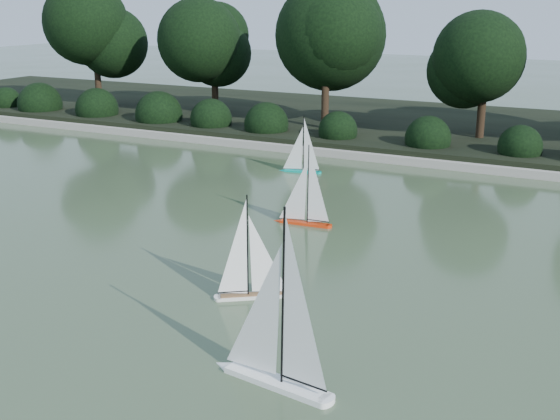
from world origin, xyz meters
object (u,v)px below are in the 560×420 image
at_px(sailboat_white_b, 257,281).
at_px(sailboat_orange, 301,211).
at_px(sailboat_white_a, 268,354).
at_px(sailboat_teal, 299,163).

bearing_deg(sailboat_white_b, sailboat_orange, 105.00).
distance_m(sailboat_white_a, sailboat_orange, 5.10).
xyz_separation_m(sailboat_white_b, sailboat_orange, (-0.80, 2.99, 0.00)).
bearing_deg(sailboat_white_b, sailboat_teal, 110.84).
relative_size(sailboat_white_a, sailboat_white_b, 1.34).
relative_size(sailboat_white_b, sailboat_orange, 1.01).
bearing_deg(sailboat_teal, sailboat_white_b, -69.16).
bearing_deg(sailboat_white_b, sailboat_white_a, -58.68).
xyz_separation_m(sailboat_white_a, sailboat_orange, (-1.87, 4.75, -0.08)).
xyz_separation_m(sailboat_white_a, sailboat_white_b, (-1.07, 1.76, -0.08)).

